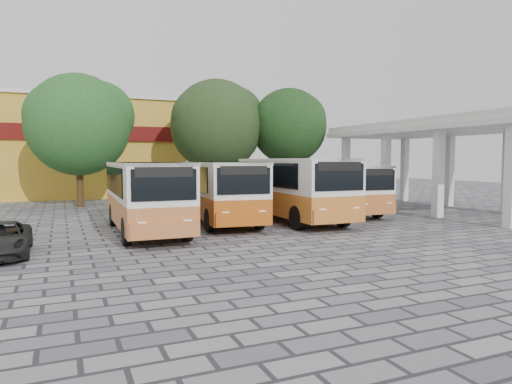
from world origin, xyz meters
name	(u,v)px	position (x,y,z in m)	size (l,w,h in m)	color
ground	(332,231)	(0.00, 0.00, 0.00)	(90.00, 90.00, 0.00)	#53535D
terminal_shelter	(446,130)	(10.50, 4.00, 4.91)	(6.80, 15.80, 5.40)	silver
shophouse_block	(58,148)	(-11.00, 25.99, 4.16)	(20.40, 10.40, 8.30)	gold
bus_far_left	(146,192)	(-7.53, 2.71, 1.73)	(2.67, 8.34, 2.99)	#B8632E
bus_centre_left	(220,188)	(-3.64, 4.33, 1.73)	(3.31, 8.51, 2.99)	#AC4A0A
bus_centre_right	(293,185)	(-0.02, 3.65, 1.83)	(2.86, 8.83, 3.16)	#BC6721
bus_far_right	(336,186)	(3.67, 5.38, 1.62)	(2.55, 7.80, 2.79)	#B45B27
tree_left	(80,122)	(-9.58, 15.34, 5.61)	(6.96, 6.63, 8.71)	#4A3116
tree_middle	(218,123)	(0.19, 16.22, 5.91)	(7.29, 6.94, 9.15)	#3A2613
tree_right	(289,124)	(5.43, 14.57, 5.87)	(6.06, 5.77, 8.57)	#382416
parked_car	(0,239)	(-12.68, -0.25, 0.54)	(1.80, 3.90, 1.08)	black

